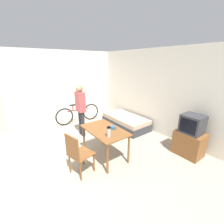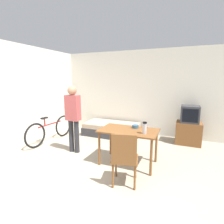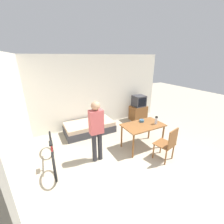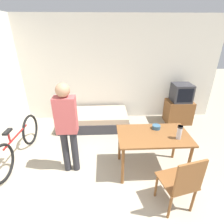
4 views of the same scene
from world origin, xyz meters
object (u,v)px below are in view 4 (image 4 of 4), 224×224
(daybed, at_px, (94,119))
(person_standing, at_px, (67,124))
(dining_table, at_px, (153,139))
(wooden_chair, at_px, (182,182))
(bicycle, at_px, (18,144))
(tv, at_px, (179,106))
(thermos_flask, at_px, (179,132))
(mate_bowl, at_px, (156,127))

(daybed, height_order, person_standing, person_standing)
(daybed, height_order, dining_table, dining_table)
(dining_table, relative_size, person_standing, 0.73)
(wooden_chair, height_order, bicycle, wooden_chair)
(tv, xyz_separation_m, person_standing, (-2.63, -1.71, 0.47))
(tv, distance_m, bicycle, 3.94)
(daybed, distance_m, tv, 2.31)
(wooden_chair, bearing_deg, person_standing, 151.53)
(daybed, height_order, tv, tv)
(daybed, height_order, thermos_flask, thermos_flask)
(bicycle, bearing_deg, daybed, 40.72)
(person_standing, distance_m, mate_bowl, 1.54)
(person_standing, height_order, thermos_flask, person_standing)
(bicycle, bearing_deg, mate_bowl, -5.38)
(person_standing, bearing_deg, tv, 32.99)
(bicycle, xyz_separation_m, mate_bowl, (2.60, -0.24, 0.45))
(daybed, distance_m, dining_table, 2.03)
(daybed, distance_m, thermos_flask, 2.40)
(tv, bearing_deg, mate_bowl, -124.76)
(tv, xyz_separation_m, thermos_flask, (-0.83, -1.91, 0.39))
(thermos_flask, bearing_deg, mate_bowl, 130.30)
(dining_table, bearing_deg, daybed, 123.40)
(wooden_chair, height_order, thermos_flask, thermos_flask)
(dining_table, xyz_separation_m, wooden_chair, (0.19, -0.81, -0.12))
(person_standing, xyz_separation_m, thermos_flask, (1.80, -0.20, -0.07))
(tv, relative_size, mate_bowl, 7.60)
(dining_table, xyz_separation_m, thermos_flask, (0.36, -0.14, 0.23))
(mate_bowl, bearing_deg, dining_table, -116.82)
(bicycle, distance_m, mate_bowl, 2.65)
(daybed, distance_m, mate_bowl, 1.97)
(bicycle, xyz_separation_m, thermos_flask, (2.87, -0.56, 0.54))
(dining_table, relative_size, thermos_flask, 5.15)
(dining_table, height_order, person_standing, person_standing)
(daybed, xyz_separation_m, person_standing, (-0.35, -1.58, 0.76))
(wooden_chair, xyz_separation_m, thermos_flask, (0.18, 0.67, 0.35))
(wooden_chair, bearing_deg, daybed, 117.39)
(daybed, xyz_separation_m, wooden_chair, (1.27, -2.46, 0.34))
(tv, bearing_deg, bicycle, -160.00)
(person_standing, bearing_deg, wooden_chair, -28.47)
(wooden_chair, bearing_deg, tv, 68.64)
(mate_bowl, bearing_deg, bicycle, 174.62)
(daybed, bearing_deg, bicycle, -139.28)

